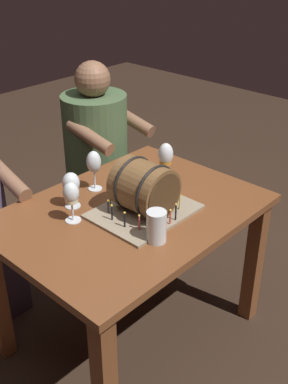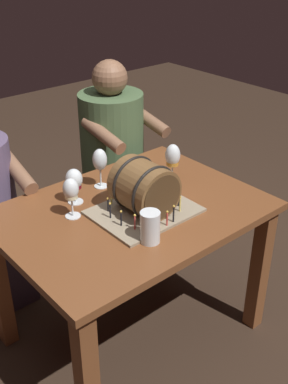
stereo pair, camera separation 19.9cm
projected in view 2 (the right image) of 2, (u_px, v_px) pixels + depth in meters
ground_plane at (133, 331)px, 2.42m from camera, size 8.00×8.00×0.00m
dining_table at (132, 232)px, 2.13m from camera, size 1.13×0.83×0.73m
barrel_cake at (144, 190)px, 1.99m from camera, size 0.43×0.34×0.24m
wine_glass_white at (71, 191)px, 1.96m from camera, size 0.07×0.07×0.18m
wine_glass_empty at (100, 161)px, 2.19m from camera, size 0.07×0.07×0.19m
wine_glass_red at (74, 181)px, 2.07m from camera, size 0.08×0.08×0.16m
wine_glass_amber at (173, 157)px, 2.22m from camera, size 0.07×0.07×0.20m
beer_pint at (150, 229)px, 1.83m from camera, size 0.08×0.08×0.13m
person_seated_right at (113, 165)px, 2.83m from camera, size 0.41×0.49×1.19m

